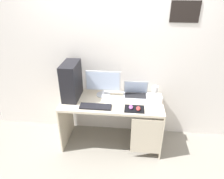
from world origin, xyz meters
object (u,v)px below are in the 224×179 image
object	(u,v)px
pc_tower	(71,81)
keyboard	(95,107)
speaker	(155,91)
monitor	(103,83)
projector	(154,99)
mouse_left	(131,107)
mouse_right	(138,109)
laptop	(136,93)

from	to	relation	value
pc_tower	keyboard	size ratio (longest dim) A/B	1.23
speaker	monitor	bearing A→B (deg)	-176.31
pc_tower	projector	distance (m)	1.17
speaker	mouse_left	world-z (taller)	speaker
keyboard	mouse_right	world-z (taller)	mouse_right
projector	laptop	bearing A→B (deg)	153.21
pc_tower	projector	xyz separation A→B (m)	(1.16, -0.01, -0.21)
speaker	keyboard	bearing A→B (deg)	-153.94
speaker	mouse_right	distance (m)	0.47
monitor	speaker	xyz separation A→B (m)	(0.75, 0.05, -0.12)
laptop	mouse_right	xyz separation A→B (m)	(0.04, -0.37, -0.02)
mouse_left	projector	bearing A→B (deg)	34.00
monitor	mouse_right	world-z (taller)	monitor
keyboard	laptop	bearing A→B (deg)	34.64
pc_tower	mouse_right	bearing A→B (deg)	-14.67
mouse_left	mouse_right	bearing A→B (deg)	-14.74
projector	mouse_right	xyz separation A→B (m)	(-0.22, -0.24, -0.03)
pc_tower	mouse_right	size ratio (longest dim) A/B	5.40
laptop	mouse_right	bearing A→B (deg)	-84.21
projector	mouse_right	distance (m)	0.33
monitor	mouse_right	size ratio (longest dim) A/B	5.20
mouse_right	speaker	bearing A→B (deg)	58.84
laptop	mouse_right	distance (m)	0.37
laptop	mouse_right	size ratio (longest dim) A/B	3.59
mouse_right	keyboard	bearing A→B (deg)	179.49
laptop	keyboard	distance (m)	0.64
projector	keyboard	size ratio (longest dim) A/B	0.48
keyboard	monitor	bearing A→B (deg)	80.71
laptop	speaker	world-z (taller)	laptop
projector	pc_tower	bearing A→B (deg)	179.66
speaker	mouse_left	size ratio (longest dim) A/B	1.64
laptop	projector	xyz separation A→B (m)	(0.26, -0.13, 0.00)
keyboard	mouse_left	bearing A→B (deg)	2.45
speaker	projector	size ratio (longest dim) A/B	0.79
pc_tower	monitor	xyz separation A→B (m)	(0.43, 0.10, -0.06)
pc_tower	mouse_right	distance (m)	0.99
keyboard	mouse_left	world-z (taller)	mouse_left
mouse_left	laptop	bearing A→B (deg)	80.46
speaker	pc_tower	bearing A→B (deg)	-172.58
monitor	laptop	world-z (taller)	monitor
keyboard	mouse_right	distance (m)	0.56
speaker	laptop	bearing A→B (deg)	-173.88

